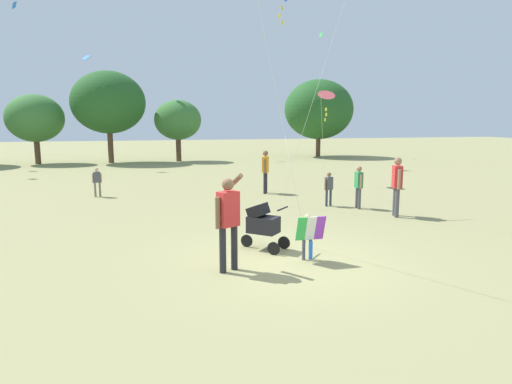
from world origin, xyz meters
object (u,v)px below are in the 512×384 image
at_px(child_with_butterfly_kite, 308,232).
at_px(person_back_turned, 97,180).
at_px(person_red_shirt, 329,186).
at_px(person_couple_left, 397,182).
at_px(kite_green_novelty, 326,96).
at_px(person_kid_running, 265,168).
at_px(person_sitting_far, 359,184).
at_px(person_adult_flyer, 228,216).
at_px(stroller, 262,222).

xyz_separation_m(child_with_butterfly_kite, person_back_turned, (-4.72, 9.22, 0.06)).
xyz_separation_m(person_red_shirt, person_back_turned, (-7.56, 3.96, -0.02)).
relative_size(person_couple_left, person_back_turned, 1.60).
height_order(child_with_butterfly_kite, person_couple_left, person_couple_left).
xyz_separation_m(kite_green_novelty, person_kid_running, (-3.27, -1.72, -2.92)).
bearing_deg(kite_green_novelty, person_sitting_far, -102.82).
distance_m(kite_green_novelty, person_kid_running, 4.71).
relative_size(person_adult_flyer, person_sitting_far, 1.34).
distance_m(person_adult_flyer, person_kid_running, 9.19).
xyz_separation_m(child_with_butterfly_kite, person_adult_flyer, (-1.68, -0.22, 0.48)).
xyz_separation_m(child_with_butterfly_kite, person_couple_left, (4.09, 3.25, 0.45)).
relative_size(kite_green_novelty, person_back_turned, 3.77).
height_order(child_with_butterfly_kite, person_sitting_far, person_sitting_far).
xyz_separation_m(person_adult_flyer, kite_green_novelty, (6.52, 10.31, 2.84)).
distance_m(person_sitting_far, person_back_turned, 9.50).
distance_m(child_with_butterfly_kite, person_sitting_far, 5.87).
relative_size(person_red_shirt, person_back_turned, 1.03).
xyz_separation_m(child_with_butterfly_kite, stroller, (-0.67, 0.99, 0.02)).
relative_size(child_with_butterfly_kite, stroller, 0.92).
xyz_separation_m(person_red_shirt, person_kid_running, (-1.27, 3.11, 0.32)).
distance_m(stroller, person_back_turned, 9.18).
distance_m(person_kid_running, person_back_turned, 6.36).
height_order(stroller, person_couple_left, person_couple_left).
height_order(person_kid_running, person_back_turned, person_kid_running).
height_order(stroller, person_red_shirt, person_red_shirt).
bearing_deg(stroller, person_red_shirt, 50.55).
bearing_deg(person_sitting_far, person_couple_left, -70.45).
distance_m(kite_green_novelty, person_sitting_far, 6.39).
distance_m(person_red_shirt, person_back_turned, 8.54).
bearing_deg(child_with_butterfly_kite, person_red_shirt, 61.60).
relative_size(stroller, person_back_turned, 0.94).
xyz_separation_m(stroller, person_couple_left, (4.76, 2.26, 0.43)).
height_order(person_sitting_far, person_couple_left, person_couple_left).
bearing_deg(person_couple_left, person_back_turned, 145.85).
height_order(child_with_butterfly_kite, person_red_shirt, person_red_shirt).
xyz_separation_m(person_couple_left, person_back_turned, (-8.81, 5.98, -0.39)).
relative_size(stroller, person_red_shirt, 0.91).
bearing_deg(stroller, child_with_butterfly_kite, -55.73).
distance_m(child_with_butterfly_kite, person_couple_left, 5.24).
height_order(kite_green_novelty, person_couple_left, kite_green_novelty).
relative_size(child_with_butterfly_kite, person_kid_running, 0.56).
height_order(person_red_shirt, person_sitting_far, person_sitting_far).
distance_m(stroller, person_sitting_far, 5.62).
bearing_deg(child_with_butterfly_kite, person_kid_running, 79.38).
height_order(person_adult_flyer, person_couple_left, person_adult_flyer).
bearing_deg(person_sitting_far, child_with_butterfly_kite, -127.80).
height_order(person_adult_flyer, person_back_turned, person_adult_flyer).
distance_m(child_with_butterfly_kite, stroller, 1.19).
height_order(stroller, person_kid_running, person_kid_running).
height_order(person_couple_left, person_kid_running, person_couple_left).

